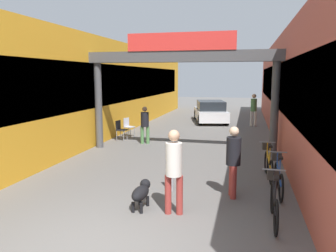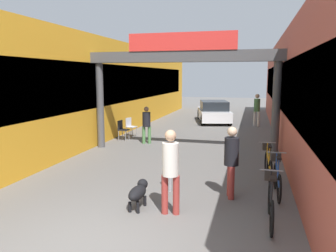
% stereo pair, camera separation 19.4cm
% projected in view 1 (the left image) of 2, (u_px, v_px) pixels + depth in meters
% --- Properties ---
extents(ground_plane, '(80.00, 80.00, 0.00)m').
position_uv_depth(ground_plane, '(92.00, 252.00, 5.37)').
color(ground_plane, '#605E5B').
extents(storefront_left, '(3.00, 26.00, 4.50)m').
position_uv_depth(storefront_left, '(97.00, 88.00, 16.78)').
color(storefront_left, gold).
rests_on(storefront_left, ground_plane).
extents(storefront_right, '(3.00, 26.00, 4.50)m').
position_uv_depth(storefront_right, '(310.00, 90.00, 14.41)').
color(storefront_right, '#B25142').
rests_on(storefront_right, ground_plane).
extents(arcade_sign_gateway, '(7.40, 0.47, 4.40)m').
position_uv_depth(arcade_sign_gateway, '(181.00, 68.00, 12.00)').
color(arcade_sign_gateway, '#4C4C4F').
rests_on(arcade_sign_gateway, ground_plane).
extents(pedestrian_with_dog, '(0.39, 0.38, 1.79)m').
position_uv_depth(pedestrian_with_dog, '(174.00, 166.00, 6.71)').
color(pedestrian_with_dog, '#99332D').
rests_on(pedestrian_with_dog, ground_plane).
extents(pedestrian_companion, '(0.40, 0.40, 1.70)m').
position_uv_depth(pedestrian_companion, '(233.00, 157.00, 7.67)').
color(pedestrian_companion, '#99332D').
rests_on(pedestrian_companion, ground_plane).
extents(pedestrian_carrying_crate, '(0.43, 0.43, 1.59)m').
position_uv_depth(pedestrian_carrying_crate, '(145.00, 123.00, 13.84)').
color(pedestrian_carrying_crate, '#4C7F47').
rests_on(pedestrian_carrying_crate, ground_plane).
extents(pedestrian_elderly_walking, '(0.46, 0.46, 1.85)m').
position_uv_depth(pedestrian_elderly_walking, '(254.00, 108.00, 18.68)').
color(pedestrian_elderly_walking, silver).
rests_on(pedestrian_elderly_walking, ground_plane).
extents(dog_on_leash, '(0.33, 0.79, 0.58)m').
position_uv_depth(dog_on_leash, '(141.00, 192.00, 7.11)').
color(dog_on_leash, black).
rests_on(dog_on_leash, ground_plane).
extents(bicycle_black_nearest, '(0.46, 1.69, 0.98)m').
position_uv_depth(bicycle_black_nearest, '(274.00, 200.00, 6.47)').
color(bicycle_black_nearest, black).
rests_on(bicycle_black_nearest, ground_plane).
extents(bicycle_blue_second, '(0.46, 1.69, 0.98)m').
position_uv_depth(bicycle_blue_second, '(278.00, 176.00, 8.02)').
color(bicycle_blue_second, black).
rests_on(bicycle_blue_second, ground_plane).
extents(bicycle_orange_third, '(0.46, 1.69, 0.98)m').
position_uv_depth(bicycle_orange_third, '(268.00, 162.00, 9.26)').
color(bicycle_orange_third, black).
rests_on(bicycle_orange_third, ground_plane).
extents(bollard_post_metal, '(0.10, 0.10, 1.01)m').
position_uv_depth(bollard_post_metal, '(172.00, 171.00, 8.14)').
color(bollard_post_metal, gray).
rests_on(bollard_post_metal, ground_plane).
extents(cafe_chair_black_nearer, '(0.44, 0.44, 0.89)m').
position_uv_depth(cafe_chair_black_nearer, '(120.00, 128.00, 14.63)').
color(cafe_chair_black_nearer, gray).
rests_on(cafe_chair_black_nearer, ground_plane).
extents(cafe_chair_aluminium_farther, '(0.49, 0.49, 0.89)m').
position_uv_depth(cafe_chair_aluminium_farther, '(128.00, 125.00, 15.53)').
color(cafe_chair_aluminium_farther, gray).
rests_on(cafe_chair_aluminium_farther, ground_plane).
extents(parked_car_white, '(2.61, 4.29, 1.33)m').
position_uv_depth(parked_car_white, '(210.00, 112.00, 20.48)').
color(parked_car_white, silver).
rests_on(parked_car_white, ground_plane).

